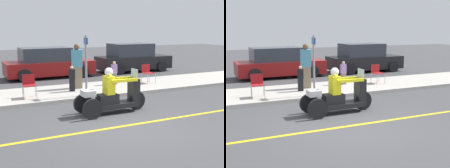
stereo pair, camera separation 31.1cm
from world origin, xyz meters
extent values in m
plane|color=#424244|center=(0.00, 0.00, 0.00)|extent=(60.00, 60.00, 0.00)
cube|color=gold|center=(0.28, 0.00, 0.00)|extent=(24.00, 0.12, 0.01)
cube|color=#B2ADA3|center=(0.00, 4.60, 0.06)|extent=(28.00, 2.80, 0.12)
cylinder|color=black|center=(1.15, 1.31, 0.30)|extent=(0.60, 0.10, 0.60)
cylinder|color=black|center=(-0.53, 0.94, 0.30)|extent=(0.60, 0.10, 0.60)
cylinder|color=black|center=(-0.53, 1.68, 0.30)|extent=(0.60, 0.10, 0.60)
cube|color=black|center=(0.28, 1.31, 0.24)|extent=(1.57, 0.52, 0.15)
cube|color=black|center=(0.12, 1.31, 0.46)|extent=(0.63, 0.41, 0.29)
cube|color=black|center=(1.05, 1.31, 0.59)|extent=(0.24, 0.41, 0.86)
cube|color=silver|center=(1.07, 1.31, 1.17)|extent=(0.03, 0.37, 0.30)
cube|color=silver|center=(-0.51, 1.31, 0.70)|extent=(0.36, 0.41, 0.18)
cube|color=yellow|center=(0.17, 1.31, 0.88)|extent=(0.26, 0.38, 0.55)
sphere|color=white|center=(0.17, 1.31, 1.29)|extent=(0.26, 0.26, 0.26)
cube|color=#38476B|center=(0.30, 1.19, 0.46)|extent=(0.14, 0.14, 0.29)
cube|color=#38476B|center=(0.30, 1.43, 0.46)|extent=(0.14, 0.14, 0.29)
cube|color=yellow|center=(0.61, 1.11, 1.02)|extent=(0.88, 0.09, 0.09)
cube|color=yellow|center=(0.61, 1.51, 1.02)|extent=(0.88, 0.09, 0.09)
cube|color=#726656|center=(2.23, 5.04, 0.37)|extent=(0.23, 0.17, 0.49)
cube|color=#9972B2|center=(2.23, 5.04, 0.81)|extent=(0.26, 0.17, 0.39)
sphere|color=beige|center=(2.23, 5.04, 1.07)|extent=(0.13, 0.13, 0.13)
cube|color=gray|center=(0.49, 4.95, 0.56)|extent=(0.44, 0.35, 0.88)
cube|color=#4C99B7|center=(0.49, 4.95, 1.35)|extent=(0.48, 0.36, 0.70)
sphere|color=brown|center=(0.49, 4.95, 1.82)|extent=(0.24, 0.24, 0.24)
cube|color=black|center=(0.08, 4.44, 0.36)|extent=(0.24, 0.19, 0.48)
cube|color=black|center=(0.08, 4.44, 0.80)|extent=(0.27, 0.20, 0.38)
sphere|color=beige|center=(0.08, 4.44, 1.05)|extent=(0.13, 0.13, 0.13)
cylinder|color=#A5A8AD|center=(3.57, 4.40, 0.34)|extent=(0.02, 0.02, 0.44)
cylinder|color=#A5A8AD|center=(4.01, 4.44, 0.34)|extent=(0.02, 0.02, 0.44)
cylinder|color=#A5A8AD|center=(3.53, 4.84, 0.34)|extent=(0.02, 0.02, 0.44)
cylinder|color=#A5A8AD|center=(3.97, 4.88, 0.34)|extent=(0.02, 0.02, 0.44)
cube|color=maroon|center=(3.77, 4.64, 0.57)|extent=(0.48, 0.48, 0.02)
cube|color=maroon|center=(3.75, 4.86, 0.75)|extent=(0.44, 0.06, 0.38)
cylinder|color=#A5A8AD|center=(-1.91, 3.79, 0.34)|extent=(0.02, 0.02, 0.44)
cylinder|color=#A5A8AD|center=(-1.47, 3.74, 0.34)|extent=(0.02, 0.02, 0.44)
cylinder|color=#A5A8AD|center=(-1.86, 4.23, 0.34)|extent=(0.02, 0.02, 0.44)
cylinder|color=#A5A8AD|center=(-1.42, 4.18, 0.34)|extent=(0.02, 0.02, 0.44)
cube|color=maroon|center=(-1.67, 3.99, 0.57)|extent=(0.48, 0.48, 0.02)
cube|color=maroon|center=(-1.64, 4.21, 0.75)|extent=(0.44, 0.07, 0.38)
cube|color=maroon|center=(0.40, 8.88, 0.52)|extent=(4.51, 1.81, 0.69)
cube|color=#2D333D|center=(0.18, 8.88, 1.22)|extent=(2.48, 1.63, 0.71)
cylinder|color=black|center=(1.87, 7.97, 0.32)|extent=(0.64, 0.22, 0.64)
cylinder|color=black|center=(1.87, 9.79, 0.32)|extent=(0.64, 0.22, 0.64)
cylinder|color=black|center=(-1.06, 7.97, 0.32)|extent=(0.64, 0.22, 0.64)
cylinder|color=black|center=(-1.06, 9.79, 0.32)|extent=(0.64, 0.22, 0.64)
cube|color=black|center=(5.48, 8.91, 0.54)|extent=(4.32, 1.81, 0.73)
cube|color=#2D333D|center=(5.26, 8.91, 1.28)|extent=(2.38, 1.63, 0.74)
cylinder|color=black|center=(6.88, 8.01, 0.32)|extent=(0.64, 0.22, 0.64)
cylinder|color=black|center=(6.88, 9.82, 0.32)|extent=(0.64, 0.22, 0.64)
cylinder|color=black|center=(4.07, 8.01, 0.32)|extent=(0.64, 0.22, 0.64)
cylinder|color=black|center=(4.07, 9.82, 0.32)|extent=(0.64, 0.22, 0.64)
cylinder|color=gray|center=(0.29, 3.45, 1.22)|extent=(0.08, 0.08, 2.20)
cube|color=#1E51AD|center=(0.29, 3.45, 2.12)|extent=(0.02, 0.36, 0.24)
camera|label=1|loc=(-3.86, -7.03, 2.63)|focal=50.00mm
camera|label=2|loc=(-3.58, -7.16, 2.63)|focal=50.00mm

